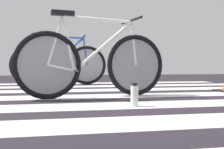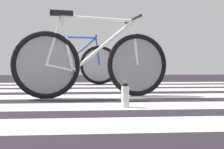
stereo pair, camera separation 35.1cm
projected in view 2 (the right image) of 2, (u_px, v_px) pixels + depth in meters
The scene contains 5 objects.
ground at pixel (105, 98), 3.13m from camera, with size 18.00×14.00×0.02m.
crosswalk_markings at pixel (110, 96), 3.16m from camera, with size 5.31×5.01×0.00m.
bicycle_1_of_2 at pixel (94, 63), 3.05m from camera, with size 1.72×0.55×0.93m.
bicycle_2_of_2 at pixel (71, 64), 5.11m from camera, with size 1.74×0.52×0.93m.
water_bottle at pixel (125, 96), 2.34m from camera, with size 0.07×0.07×0.20m.
Camera 2 is at (-0.16, -3.11, 0.38)m, focal length 44.59 mm.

